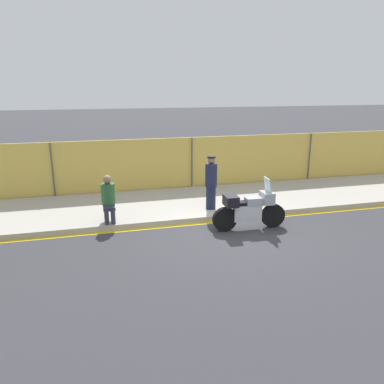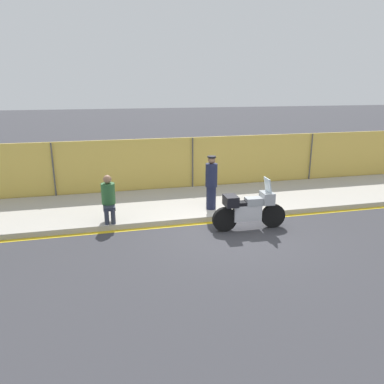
# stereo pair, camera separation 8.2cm
# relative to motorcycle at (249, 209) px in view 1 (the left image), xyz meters

# --- Properties ---
(ground_plane) EXTENTS (120.00, 120.00, 0.00)m
(ground_plane) POSITION_rel_motorcycle_xyz_m (-0.56, -0.15, -0.61)
(ground_plane) COLOR #38383D
(sidewalk) EXTENTS (38.45, 3.59, 0.16)m
(sidewalk) POSITION_rel_motorcycle_xyz_m (-0.56, 2.65, -0.53)
(sidewalk) COLOR #ADA89E
(sidewalk) RESTS_ON ground_plane
(curb_paint_stripe) EXTENTS (38.45, 0.18, 0.01)m
(curb_paint_stripe) POSITION_rel_motorcycle_xyz_m (-0.56, 0.76, -0.61)
(curb_paint_stripe) COLOR gold
(curb_paint_stripe) RESTS_ON ground_plane
(storefront_fence) EXTENTS (36.53, 0.17, 2.12)m
(storefront_fence) POSITION_rel_motorcycle_xyz_m (-0.56, 4.54, 0.44)
(storefront_fence) COLOR gold
(storefront_fence) RESTS_ON ground_plane
(motorcycle) EXTENTS (2.20, 0.54, 1.51)m
(motorcycle) POSITION_rel_motorcycle_xyz_m (0.00, 0.00, 0.00)
(motorcycle) COLOR black
(motorcycle) RESTS_ON ground_plane
(officer_standing) EXTENTS (0.38, 0.38, 1.75)m
(officer_standing) POSITION_rel_motorcycle_xyz_m (-0.65, 1.61, 0.44)
(officer_standing) COLOR #191E38
(officer_standing) RESTS_ON sidewalk
(person_seated_on_curb) EXTENTS (0.41, 0.71, 1.36)m
(person_seated_on_curb) POSITION_rel_motorcycle_xyz_m (-3.91, 1.34, 0.30)
(person_seated_on_curb) COLOR #2D3342
(person_seated_on_curb) RESTS_ON sidewalk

